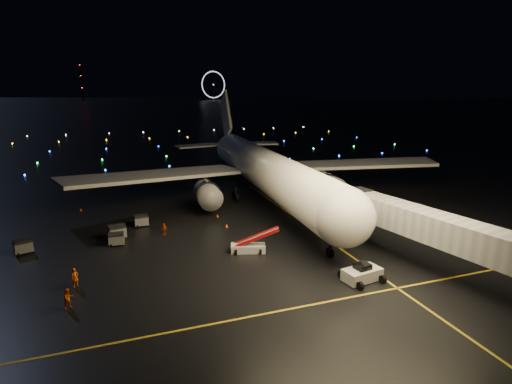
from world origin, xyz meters
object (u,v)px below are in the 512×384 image
pushback_tug (362,272)px  crew_c (164,229)px  baggage_cart_0 (141,221)px  crew_b (69,298)px  crew_a (75,278)px  baggage_cart_1 (116,239)px  baggage_cart_2 (117,232)px  baggage_cart_3 (23,247)px  belt_loader (248,240)px  airliner (258,145)px

pushback_tug → crew_c: bearing=121.7°
baggage_cart_0 → crew_b: bearing=-115.4°
pushback_tug → crew_c: pushback_tug is taller
crew_a → baggage_cart_1: (3.95, 10.20, -0.21)m
baggage_cart_1 → baggage_cart_2: (0.15, 2.36, 0.11)m
pushback_tug → baggage_cart_0: size_ratio=2.06×
crew_b → baggage_cart_3: 16.57m
crew_a → baggage_cart_3: 12.91m
baggage_cart_3 → baggage_cart_0: bearing=1.2°
crew_a → baggage_cart_0: (7.36, 16.62, -0.18)m
belt_loader → baggage_cart_2: bearing=163.7°
baggage_cart_0 → baggage_cart_2: size_ratio=0.90×
belt_loader → crew_c: belt_loader is taller
airliner → crew_b: size_ratio=33.90×
airliner → crew_c: (-18.69, -14.69, -8.58)m
crew_c → baggage_cart_0: bearing=155.9°
crew_b → baggage_cart_0: 22.13m
belt_loader → baggage_cart_2: size_ratio=2.86×
airliner → belt_loader: 27.12m
airliner → baggage_cart_2: airliner is taller
baggage_cart_1 → crew_a: bearing=-107.5°
pushback_tug → baggage_cart_3: pushback_tug is taller
airliner → baggage_cart_3: airliner is taller
airliner → belt_loader: airliner is taller
crew_a → baggage_cart_2: bearing=35.3°
belt_loader → crew_a: 18.97m
crew_a → crew_b: (-0.21, -4.18, -0.01)m
airliner → crew_a: size_ratio=33.71×
crew_c → baggage_cart_3: bearing=-140.8°
airliner → crew_a: bearing=-134.2°
belt_loader → baggage_cart_0: belt_loader is taller
crew_a → baggage_cart_0: crew_a is taller
baggage_cart_2 → baggage_cart_0: bearing=40.8°
airliner → belt_loader: (-9.91, -23.97, -7.93)m
belt_loader → baggage_cart_0: size_ratio=3.17×
baggage_cart_1 → baggage_cart_0: bearing=65.7°
pushback_tug → crew_b: size_ratio=2.00×
baggage_cart_1 → baggage_cart_2: baggage_cart_2 is taller
baggage_cart_0 → baggage_cart_2: bearing=-134.1°
crew_b → baggage_cart_1: (4.16, 14.38, -0.20)m
baggage_cart_2 → baggage_cart_1: bearing=-104.3°
pushback_tug → crew_c: (-17.32, 20.22, -0.13)m
crew_c → baggage_cart_3: (-16.50, -0.81, 0.03)m
crew_a → baggage_cart_2: crew_a is taller
baggage_cart_2 → crew_a: bearing=-118.7°
crew_c → baggage_cart_1: (-6.04, -1.76, -0.02)m
baggage_cart_2 → baggage_cart_3: (-10.61, -1.41, -0.07)m
belt_loader → baggage_cart_3: (-25.28, 8.47, -0.63)m
airliner → crew_b: airliner is taller
pushback_tug → baggage_cart_2: pushback_tug is taller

